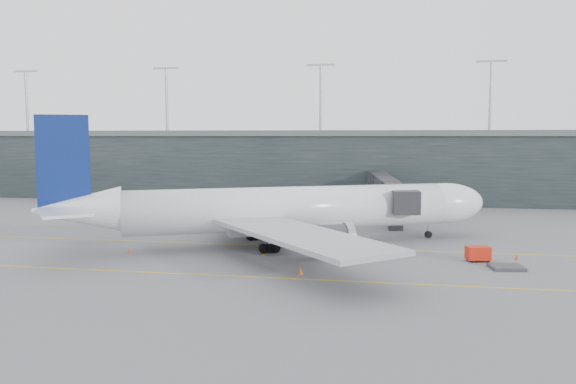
# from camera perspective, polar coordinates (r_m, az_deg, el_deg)

# --- Properties ---
(ground) EXTENTS (320.00, 320.00, 0.00)m
(ground) POSITION_cam_1_polar(r_m,az_deg,el_deg) (77.26, -4.60, -4.78)
(ground) COLOR slate
(ground) RESTS_ON ground
(taxiline_a) EXTENTS (160.00, 0.25, 0.02)m
(taxiline_a) POSITION_cam_1_polar(r_m,az_deg,el_deg) (73.46, -5.38, -5.33)
(taxiline_a) COLOR gold
(taxiline_a) RESTS_ON ground
(taxiline_b) EXTENTS (160.00, 0.25, 0.02)m
(taxiline_b) POSITION_cam_1_polar(r_m,az_deg,el_deg) (58.54, -9.55, -8.25)
(taxiline_b) COLOR gold
(taxiline_b) RESTS_ON ground
(taxiline_lead_main) EXTENTS (0.25, 60.00, 0.02)m
(taxiline_lead_main) POSITION_cam_1_polar(r_m,az_deg,el_deg) (95.62, 1.32, -2.72)
(taxiline_lead_main) COLOR gold
(taxiline_lead_main) RESTS_ON ground
(terminal) EXTENTS (240.00, 36.00, 29.00)m
(terminal) POSITION_cam_1_polar(r_m,az_deg,el_deg) (133.06, 1.64, 2.95)
(terminal) COLOR black
(terminal) RESTS_ON ground
(main_aircraft) EXTENTS (56.01, 51.58, 16.50)m
(main_aircraft) POSITION_cam_1_polar(r_m,az_deg,el_deg) (72.06, -0.17, -1.80)
(main_aircraft) COLOR silver
(main_aircraft) RESTS_ON ground
(jet_bridge) EXTENTS (8.54, 46.31, 7.05)m
(jet_bridge) POSITION_cam_1_polar(r_m,az_deg,el_deg) (99.52, 10.24, 0.57)
(jet_bridge) COLOR #28282D
(jet_bridge) RESTS_ON ground
(gse_cart) EXTENTS (2.80, 2.09, 1.72)m
(gse_cart) POSITION_cam_1_polar(r_m,az_deg,el_deg) (66.84, 18.73, -5.89)
(gse_cart) COLOR red
(gse_cart) RESTS_ON ground
(baggage_dolly) EXTENTS (3.74, 3.18, 0.34)m
(baggage_dolly) POSITION_cam_1_polar(r_m,az_deg,el_deg) (64.35, 21.30, -7.11)
(baggage_dolly) COLOR #343539
(baggage_dolly) RESTS_ON ground
(uld_a) EXTENTS (2.11, 1.79, 1.73)m
(uld_a) POSITION_cam_1_polar(r_m,az_deg,el_deg) (88.34, -5.35, -2.86)
(uld_a) COLOR #3A3A3F
(uld_a) RESTS_ON ground
(uld_b) EXTENTS (2.57, 2.27, 1.97)m
(uld_b) POSITION_cam_1_polar(r_m,az_deg,el_deg) (89.57, -3.62, -2.65)
(uld_b) COLOR #3A3A3F
(uld_b) RESTS_ON ground
(uld_c) EXTENTS (2.28, 1.90, 1.94)m
(uld_c) POSITION_cam_1_polar(r_m,az_deg,el_deg) (87.83, -3.17, -2.82)
(uld_c) COLOR #3A3A3F
(uld_c) RESTS_ON ground
(cone_nose) EXTENTS (0.40, 0.40, 0.64)m
(cone_nose) POSITION_cam_1_polar(r_m,az_deg,el_deg) (69.40, 22.20, -6.13)
(cone_nose) COLOR red
(cone_nose) RESTS_ON ground
(cone_wing_stbd) EXTENTS (0.45, 0.45, 0.72)m
(cone_wing_stbd) POSITION_cam_1_polar(r_m,az_deg,el_deg) (57.74, 1.30, -8.01)
(cone_wing_stbd) COLOR #E8540C
(cone_wing_stbd) RESTS_ON ground
(cone_wing_port) EXTENTS (0.50, 0.50, 0.80)m
(cone_wing_port) POSITION_cam_1_polar(r_m,az_deg,el_deg) (85.00, 4.49, -3.54)
(cone_wing_port) COLOR #EF440D
(cone_wing_port) RESTS_ON ground
(cone_tail) EXTENTS (0.39, 0.39, 0.62)m
(cone_tail) POSITION_cam_1_polar(r_m,az_deg,el_deg) (70.61, -15.82, -5.73)
(cone_tail) COLOR red
(cone_tail) RESTS_ON ground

